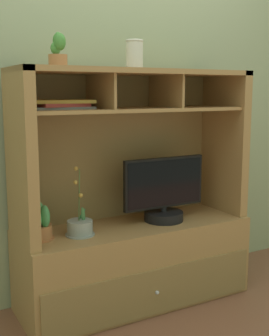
{
  "coord_description": "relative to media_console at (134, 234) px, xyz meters",
  "views": [
    {
      "loc": [
        -1.32,
        -2.36,
        1.32
      ],
      "look_at": [
        0.0,
        0.0,
        0.86
      ],
      "focal_mm": 48.07,
      "sensor_mm": 36.0,
      "label": 1
    }
  ],
  "objects": [
    {
      "name": "floor_plane",
      "position": [
        0.0,
        -0.01,
        -0.45
      ],
      "size": [
        6.0,
        6.0,
        0.02
      ],
      "primitive_type": "cube",
      "color": "brown",
      "rests_on": "ground"
    },
    {
      "name": "back_wall",
      "position": [
        0.0,
        0.28,
        0.96
      ],
      "size": [
        6.0,
        0.02,
        2.8
      ],
      "primitive_type": "cube",
      "color": "#99A781",
      "rests_on": "ground"
    },
    {
      "name": "media_console",
      "position": [
        0.0,
        0.0,
        0.0
      ],
      "size": [
        1.45,
        0.54,
        1.45
      ],
      "color": "#A47A48",
      "rests_on": "ground"
    },
    {
      "name": "tv_monitor",
      "position": [
        0.2,
        -0.04,
        0.23
      ],
      "size": [
        0.57,
        0.25,
        0.41
      ],
      "color": "black",
      "rests_on": "media_console"
    },
    {
      "name": "potted_orchid",
      "position": [
        -0.38,
        -0.06,
        0.12
      ],
      "size": [
        0.17,
        0.17,
        0.4
      ],
      "color": "#929B9B",
      "rests_on": "media_console"
    },
    {
      "name": "potted_fern",
      "position": [
        -0.61,
        -0.01,
        0.16
      ],
      "size": [
        0.17,
        0.17,
        0.21
      ],
      "color": "#B67143",
      "rests_on": "media_console"
    },
    {
      "name": "magazine_stack_left",
      "position": [
        -0.46,
        0.03,
        0.81
      ],
      "size": [
        0.36,
        0.3,
        0.05
      ],
      "color": "slate",
      "rests_on": "media_console"
    },
    {
      "name": "potted_succulent",
      "position": [
        -0.47,
        -0.01,
        1.09
      ],
      "size": [
        0.12,
        0.12,
        0.18
      ],
      "color": "#B27244",
      "rests_on": "media_console"
    },
    {
      "name": "ceramic_vase",
      "position": [
        0.0,
        -0.01,
        1.09
      ],
      "size": [
        0.1,
        0.1,
        0.17
      ],
      "color": "silver",
      "rests_on": "media_console"
    }
  ]
}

